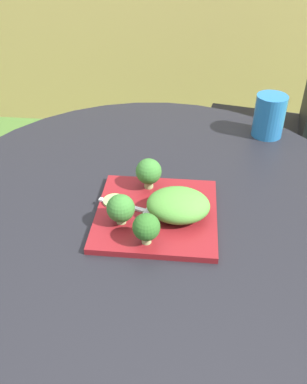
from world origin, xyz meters
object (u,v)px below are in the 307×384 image
at_px(salad_plate, 156,214).
at_px(patio_chair, 278,116).
at_px(fork, 138,209).
at_px(drinking_glass, 269,118).

bearing_deg(salad_plate, patio_chair, 65.77).
xyz_separation_m(patio_chair, fork, (-0.47, -0.95, 0.22)).
height_order(drinking_glass, fork, drinking_glass).
bearing_deg(fork, patio_chair, 63.68).
relative_size(patio_chair, fork, 5.91).
bearing_deg(salad_plate, fork, 176.72).
relative_size(patio_chair, drinking_glass, 7.55).
height_order(salad_plate, fork, fork).
relative_size(patio_chair, salad_plate, 3.49).
bearing_deg(drinking_glass, salad_plate, -125.11).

